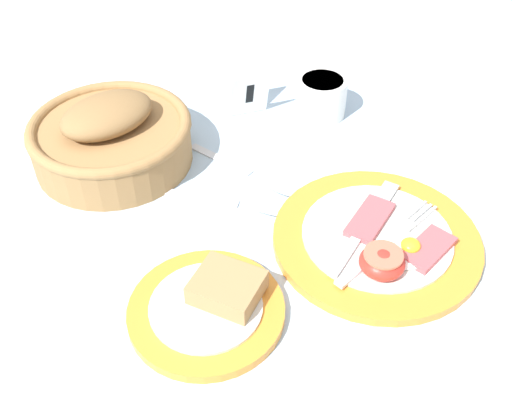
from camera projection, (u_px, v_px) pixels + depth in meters
name	position (u px, v px, depth m)	size (l,w,h in m)	color
ground_plane	(308.00, 267.00, 0.70)	(3.00, 3.00, 0.00)	#A3BCD1
breakfast_plate	(379.00, 241.00, 0.72)	(0.25, 0.25, 0.04)	orange
bread_plate	(211.00, 305.00, 0.64)	(0.17, 0.17, 0.04)	orange
sugar_cup	(321.00, 96.00, 0.92)	(0.08, 0.08, 0.06)	white
bread_basket	(111.00, 137.00, 0.82)	(0.22, 0.22, 0.10)	olive
number_card	(247.00, 91.00, 0.92)	(0.06, 0.05, 0.07)	white
teaspoon_by_saucer	(264.00, 178.00, 0.81)	(0.11, 0.18, 0.01)	silver
teaspoon_near_cup	(256.00, 205.00, 0.77)	(0.16, 0.14, 0.01)	silver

